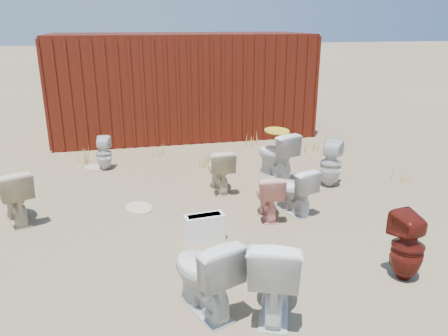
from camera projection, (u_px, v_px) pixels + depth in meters
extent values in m
plane|color=brown|center=(233.00, 217.00, 6.26)|extent=(100.00, 100.00, 0.00)
cube|color=#4E110D|center=(182.00, 84.00, 10.68)|extent=(6.00, 2.40, 2.40)
imported|color=silver|center=(204.00, 273.00, 4.12)|extent=(0.71, 0.91, 0.82)
imported|color=#F59C8E|center=(268.00, 195.00, 6.17)|extent=(0.44, 0.68, 0.66)
imported|color=white|center=(275.00, 272.00, 4.11)|extent=(0.75, 0.95, 0.85)
imported|color=#57160E|center=(408.00, 247.00, 4.66)|extent=(0.40, 0.41, 0.77)
imported|color=white|center=(294.00, 190.00, 6.33)|extent=(0.60, 0.78, 0.70)
imported|color=silver|center=(104.00, 153.00, 8.17)|extent=(0.33, 0.33, 0.64)
imported|color=beige|center=(14.00, 195.00, 6.01)|extent=(0.69, 0.87, 0.78)
imported|color=beige|center=(220.00, 170.00, 7.15)|extent=(0.41, 0.71, 0.72)
imported|color=white|center=(276.00, 154.00, 7.77)|extent=(0.73, 0.93, 0.84)
imported|color=silver|center=(331.00, 164.00, 7.33)|extent=(0.51, 0.51, 0.79)
ellipsoid|color=gold|center=(277.00, 131.00, 7.63)|extent=(0.42, 0.53, 0.02)
cube|color=white|center=(204.00, 228.00, 5.55)|extent=(0.52, 0.25, 0.35)
ellipsoid|color=beige|center=(139.00, 208.00, 6.54)|extent=(0.53, 0.60, 0.02)
ellipsoid|color=#C1AC8C|center=(95.00, 168.00, 8.34)|extent=(0.58, 0.59, 0.02)
cone|color=#B19347|center=(79.00, 156.00, 8.55)|extent=(0.36, 0.36, 0.31)
cone|color=#B19347|center=(206.00, 158.00, 8.44)|extent=(0.32, 0.32, 0.30)
cone|color=#B19347|center=(312.00, 145.00, 9.37)|extent=(0.36, 0.36, 0.28)
cone|color=#B19347|center=(158.00, 151.00, 9.04)|extent=(0.30, 0.30, 0.23)
cone|color=#B19347|center=(253.00, 140.00, 9.72)|extent=(0.34, 0.34, 0.31)
cone|color=#B19347|center=(403.00, 175.00, 7.63)|extent=(0.28, 0.28, 0.23)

